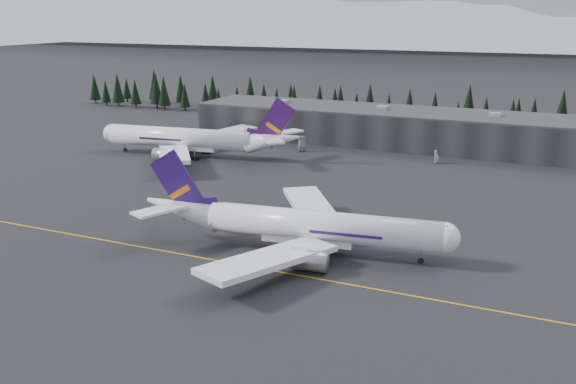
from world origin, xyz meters
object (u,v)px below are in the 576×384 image
at_px(gse_vehicle_a, 302,149).
at_px(jet_parked, 196,139).
at_px(gse_vehicle_b, 436,161).
at_px(jet_main, 295,224).
at_px(terminal, 408,128).

bearing_deg(gse_vehicle_a, jet_parked, -170.47).
relative_size(jet_parked, gse_vehicle_a, 12.82).
distance_m(jet_parked, gse_vehicle_b, 79.24).
distance_m(gse_vehicle_a, gse_vehicle_b, 46.55).
distance_m(jet_main, gse_vehicle_a, 96.05).
bearing_deg(gse_vehicle_a, gse_vehicle_b, -26.20).
xyz_separation_m(jet_main, jet_parked, (-65.85, 66.56, 0.43)).
height_order(jet_parked, gse_vehicle_a, jet_parked).
relative_size(jet_main, jet_parked, 0.93).
relative_size(terminal, gse_vehicle_a, 28.75).
bearing_deg(terminal, gse_vehicle_a, -138.92).
relative_size(gse_vehicle_a, gse_vehicle_b, 1.27).
bearing_deg(gse_vehicle_b, jet_main, -15.17).
bearing_deg(terminal, jet_parked, -140.77).
bearing_deg(jet_main, jet_parked, 126.71).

